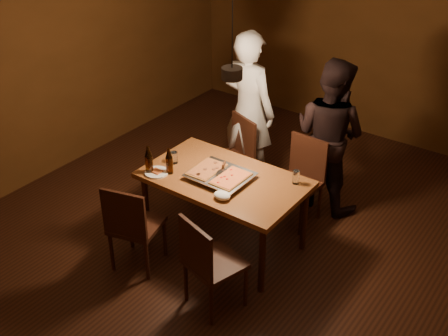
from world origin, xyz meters
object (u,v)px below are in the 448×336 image
Objects in this scene: chair_far_left at (236,149)px; beer_bottle_b at (169,161)px; chair_far_right at (302,172)px; beer_bottle_a at (149,160)px; pizza_tray at (220,176)px; chair_near_right at (207,257)px; diner_dark at (329,135)px; dining_table at (224,184)px; pendant_lamp at (232,72)px; diner_white at (249,110)px; chair_near_left at (131,221)px; plate_slice at (157,172)px.

beer_bottle_b reaches higher than chair_far_left.
beer_bottle_a reaches higher than chair_far_right.
chair_near_right is at bearing -63.10° from pizza_tray.
diner_dark reaches higher than beer_bottle_a.
chair_far_left is at bearing 89.32° from beer_bottle_b.
chair_near_right is at bearing -62.84° from dining_table.
chair_near_right is 0.95× the size of pizza_tray.
pendant_lamp reaches higher than pizza_tray.
chair_near_right is at bearing 94.36° from chair_far_right.
chair_far_left is 1.97× the size of beer_bottle_a.
diner_white is at bearing 90.57° from beer_bottle_b.
beer_bottle_b reaches higher than chair_near_left.
chair_far_left is at bearing 3.15° from chair_far_right.
chair_near_right reaches higher than plate_slice.
diner_dark is (0.91, 1.46, -0.06)m from beer_bottle_b.
plate_slice is at bearing 88.18° from chair_near_left.
plate_slice is at bearing 26.39° from beer_bottle_a.
chair_far_left is 1.05× the size of chair_near_left.
diner_dark reaches higher than chair_far_right.
beer_bottle_b is at bearing 95.29° from diner_white.
pendant_lamp reaches higher than diner_white.
chair_far_right is at bearing 51.78° from beer_bottle_b.
pendant_lamp is (-0.38, 0.87, 1.22)m from chair_near_right.
diner_dark reaches higher than pizza_tray.
chair_far_left is 1.02m from diner_dark.
plate_slice is 0.21× the size of pendant_lamp.
diner_dark reaches higher than chair_near_right.
diner_white reaches higher than beer_bottle_a.
pendant_lamp reaches higher than dining_table.
pizza_tray is 0.34× the size of diner_dark.
chair_far_left is at bearing 84.47° from plate_slice.
chair_near_right is at bearing 119.54° from diner_white.
beer_bottle_a is (-0.99, -1.16, 0.35)m from chair_far_right.
pendant_lamp reaches higher than chair_near_left.
chair_far_right is 2.15× the size of plate_slice.
chair_far_right is 1.57m from beer_bottle_a.
diner_white is (-0.47, 1.10, 0.22)m from dining_table.
chair_near_left is at bearing -121.31° from pizza_tray.
beer_bottle_a is at bearing 102.48° from chair_far_left.
dining_table is 0.95m from chair_far_left.
chair_near_left is (-0.44, -0.80, -0.14)m from dining_table.
chair_near_right is 0.29× the size of diner_white.
chair_near_right is at bearing -66.46° from pendant_lamp.
chair_far_left is 0.45m from diner_white.
diner_white is (0.08, 1.41, 0.13)m from plate_slice.
chair_near_left is 2.02× the size of beer_bottle_b.
chair_near_right is at bearing -33.12° from beer_bottle_b.
diner_dark is at bearing 67.45° from pizza_tray.
chair_far_left is 2.12× the size of beer_bottle_b.
beer_bottle_b is at bearing -147.81° from pendant_lamp.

